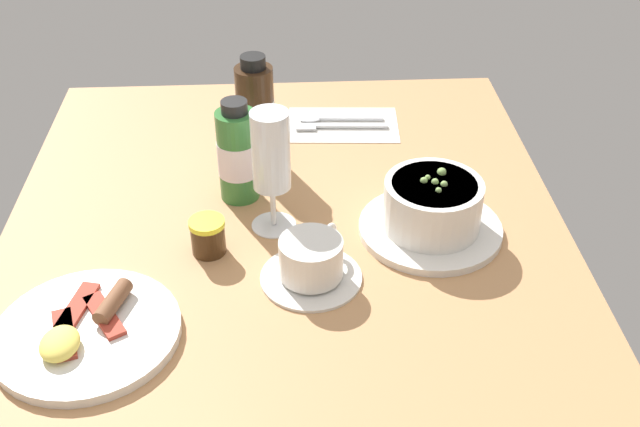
% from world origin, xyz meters
% --- Properties ---
extents(ground_plane, '(1.10, 0.84, 0.03)m').
position_xyz_m(ground_plane, '(0.00, 0.00, -0.01)').
color(ground_plane, '#B27F51').
extents(porridge_bowl, '(0.21, 0.21, 0.09)m').
position_xyz_m(porridge_bowl, '(0.04, -0.21, 0.04)').
color(porridge_bowl, silver).
rests_on(porridge_bowl, ground_plane).
extents(cutlery_setting, '(0.14, 0.21, 0.01)m').
position_xyz_m(cutlery_setting, '(0.37, -0.11, 0.00)').
color(cutlery_setting, silver).
rests_on(cutlery_setting, ground_plane).
extents(coffee_cup, '(0.14, 0.14, 0.06)m').
position_xyz_m(coffee_cup, '(-0.06, -0.03, 0.03)').
color(coffee_cup, silver).
rests_on(coffee_cup, ground_plane).
extents(wine_glass, '(0.07, 0.07, 0.19)m').
position_xyz_m(wine_glass, '(0.07, 0.02, 0.12)').
color(wine_glass, white).
rests_on(wine_glass, ground_plane).
extents(jam_jar, '(0.05, 0.05, 0.05)m').
position_xyz_m(jam_jar, '(0.01, 0.11, 0.03)').
color(jam_jar, '#3E2713').
rests_on(jam_jar, ground_plane).
extents(sauce_bottle_brown, '(0.06, 0.06, 0.19)m').
position_xyz_m(sauce_bottle_brown, '(0.26, 0.04, 0.09)').
color(sauce_bottle_brown, '#382314').
rests_on(sauce_bottle_brown, ground_plane).
extents(sauce_bottle_green, '(0.06, 0.06, 0.17)m').
position_xyz_m(sauce_bottle_green, '(0.15, 0.07, 0.08)').
color(sauce_bottle_green, '#337233').
rests_on(sauce_bottle_green, ground_plane).
extents(breakfast_plate, '(0.23, 0.23, 0.04)m').
position_xyz_m(breakfast_plate, '(-0.16, 0.25, 0.01)').
color(breakfast_plate, silver).
rests_on(breakfast_plate, ground_plane).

